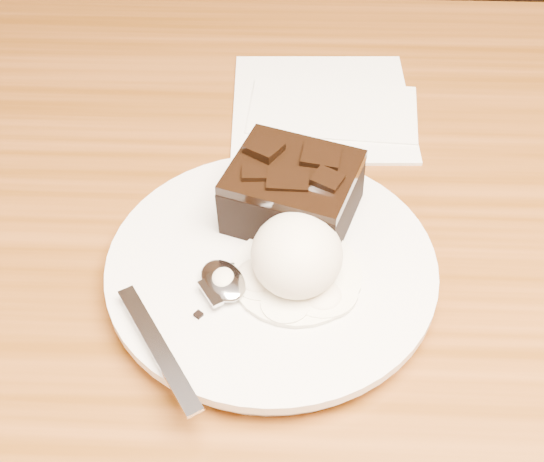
{
  "coord_description": "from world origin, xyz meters",
  "views": [
    {
      "loc": [
        -0.09,
        -0.35,
        1.15
      ],
      "look_at": [
        -0.1,
        -0.0,
        0.79
      ],
      "focal_mm": 47.92,
      "sensor_mm": 36.0,
      "label": 1
    }
  ],
  "objects_px": {
    "plate": "(272,270)",
    "brownie": "(293,195)",
    "spoon": "(223,282)",
    "napkin": "(322,105)",
    "ice_cream_scoop": "(297,255)"
  },
  "relations": [
    {
      "from": "plate",
      "to": "brownie",
      "type": "height_order",
      "value": "brownie"
    },
    {
      "from": "plate",
      "to": "spoon",
      "type": "height_order",
      "value": "spoon"
    },
    {
      "from": "ice_cream_scoop",
      "to": "napkin",
      "type": "relative_size",
      "value": 0.41
    },
    {
      "from": "plate",
      "to": "napkin",
      "type": "distance_m",
      "value": 0.21
    },
    {
      "from": "plate",
      "to": "brownie",
      "type": "distance_m",
      "value": 0.06
    },
    {
      "from": "spoon",
      "to": "napkin",
      "type": "bearing_deg",
      "value": 40.75
    },
    {
      "from": "spoon",
      "to": "napkin",
      "type": "relative_size",
      "value": 1.0
    },
    {
      "from": "ice_cream_scoop",
      "to": "plate",
      "type": "bearing_deg",
      "value": 143.75
    },
    {
      "from": "brownie",
      "to": "napkin",
      "type": "distance_m",
      "value": 0.17
    },
    {
      "from": "plate",
      "to": "spoon",
      "type": "relative_size",
      "value": 1.45
    },
    {
      "from": "plate",
      "to": "brownie",
      "type": "relative_size",
      "value": 2.68
    },
    {
      "from": "spoon",
      "to": "brownie",
      "type": "bearing_deg",
      "value": 25.01
    },
    {
      "from": "plate",
      "to": "napkin",
      "type": "relative_size",
      "value": 1.45
    },
    {
      "from": "brownie",
      "to": "ice_cream_scoop",
      "type": "height_order",
      "value": "ice_cream_scoop"
    },
    {
      "from": "brownie",
      "to": "napkin",
      "type": "height_order",
      "value": "brownie"
    }
  ]
}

